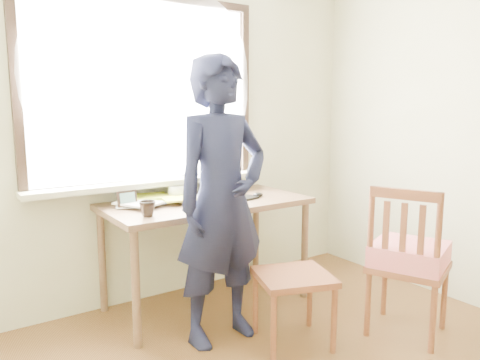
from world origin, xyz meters
TOP-DOWN VIEW (x-y plane):
  - room_shell at (-0.02, 0.20)m, footprint 3.52×4.02m
  - desk at (0.10, 1.63)m, footprint 1.50×0.75m
  - laptop at (0.29, 1.60)m, footprint 0.36×0.32m
  - mug_white at (-0.05, 1.80)m, footprint 0.16×0.16m
  - mug_dark at (-0.45, 1.42)m, footprint 0.13×0.13m
  - mouse at (0.51, 1.53)m, footprint 0.09×0.06m
  - desk_clutter at (-0.32, 1.81)m, footprint 0.72×0.52m
  - book_a at (-0.31, 1.80)m, footprint 0.31×0.34m
  - book_b at (0.43, 1.93)m, footprint 0.30×0.31m
  - picture_frame at (-0.47, 1.73)m, footprint 0.14×0.02m
  - work_chair at (0.25, 0.81)m, footprint 0.57×0.55m
  - side_chair at (0.95, 0.48)m, footprint 0.59×0.60m
  - person at (-0.08, 1.13)m, footprint 0.69×0.47m

SIDE VIEW (x-z plane):
  - work_chair at x=0.25m, z-range 0.16..0.62m
  - side_chair at x=0.95m, z-range 0.03..1.03m
  - desk at x=0.10m, z-range 0.32..1.12m
  - book_b at x=0.43m, z-range 0.80..0.82m
  - book_a at x=-0.31m, z-range 0.80..0.83m
  - mouse at x=0.51m, z-range 0.80..0.84m
  - desk_clutter at x=-0.32m, z-range 0.80..0.84m
  - mug_dark at x=-0.45m, z-range 0.80..0.90m
  - laptop at x=0.29m, z-range 0.75..0.96m
  - mug_white at x=-0.05m, z-range 0.80..0.91m
  - picture_frame at x=-0.47m, z-range 0.80..0.91m
  - person at x=-0.08m, z-range 0.00..1.81m
  - room_shell at x=-0.02m, z-range 0.33..2.94m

